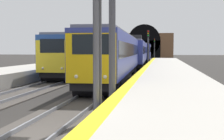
{
  "coord_description": "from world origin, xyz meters",
  "views": [
    {
      "loc": [
        -8.16,
        -3.89,
        2.71
      ],
      "look_at": [
        12.85,
        -0.38,
        1.29
      ],
      "focal_mm": 48.1,
      "sensor_mm": 36.0,
      "label": 1
    }
  ],
  "objects_px": {
    "train_adjacent_platform": "(100,52)",
    "train_main_approaching": "(136,53)",
    "railway_signal_far": "(155,47)",
    "railway_signal_mid": "(148,45)",
    "railway_signal_near": "(96,22)"
  },
  "relations": [
    {
      "from": "train_adjacent_platform",
      "to": "railway_signal_near",
      "type": "bearing_deg",
      "value": 10.74
    },
    {
      "from": "train_adjacent_platform",
      "to": "train_main_approaching",
      "type": "bearing_deg",
      "value": 131.4
    },
    {
      "from": "train_main_approaching",
      "to": "train_adjacent_platform",
      "type": "relative_size",
      "value": 1.61
    },
    {
      "from": "train_main_approaching",
      "to": "railway_signal_mid",
      "type": "distance_m",
      "value": 2.19
    },
    {
      "from": "train_main_approaching",
      "to": "railway_signal_far",
      "type": "bearing_deg",
      "value": 175.66
    },
    {
      "from": "train_main_approaching",
      "to": "train_adjacent_platform",
      "type": "xyz_separation_m",
      "value": [
        -4.25,
        4.69,
        0.04
      ]
    },
    {
      "from": "train_main_approaching",
      "to": "train_adjacent_platform",
      "type": "distance_m",
      "value": 6.33
    },
    {
      "from": "train_main_approaching",
      "to": "railway_signal_near",
      "type": "xyz_separation_m",
      "value": [
        -36.2,
        -1.84,
        1.28
      ]
    },
    {
      "from": "railway_signal_near",
      "to": "railway_signal_far",
      "type": "distance_m",
      "value": 74.26
    },
    {
      "from": "train_adjacent_platform",
      "to": "railway_signal_mid",
      "type": "bearing_deg",
      "value": 119.14
    },
    {
      "from": "railway_signal_mid",
      "to": "railway_signal_far",
      "type": "height_order",
      "value": "railway_signal_far"
    },
    {
      "from": "train_main_approaching",
      "to": "railway_signal_mid",
      "type": "height_order",
      "value": "railway_signal_mid"
    },
    {
      "from": "train_adjacent_platform",
      "to": "railway_signal_mid",
      "type": "xyz_separation_m",
      "value": [
        3.76,
        -6.53,
        1.04
      ]
    },
    {
      "from": "train_main_approaching",
      "to": "railway_signal_near",
      "type": "distance_m",
      "value": 36.27
    },
    {
      "from": "railway_signal_near",
      "to": "railway_signal_mid",
      "type": "xyz_separation_m",
      "value": [
        35.71,
        0.0,
        -0.19
      ]
    }
  ]
}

